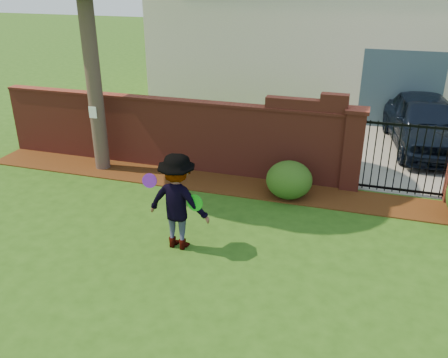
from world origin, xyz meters
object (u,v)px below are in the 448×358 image
(man, at_px, (177,203))
(car, at_px, (427,125))
(frisbee_purple, at_px, (150,181))
(frisbee_green, at_px, (195,203))

(man, bearing_deg, car, -120.14)
(car, bearing_deg, frisbee_purple, -134.92)
(man, height_order, frisbee_green, man)
(frisbee_purple, relative_size, frisbee_green, 0.86)
(car, xyz_separation_m, man, (-4.57, -6.56, 0.15))
(man, relative_size, frisbee_purple, 7.04)
(man, bearing_deg, frisbee_purple, 25.81)
(car, xyz_separation_m, frisbee_purple, (-4.98, -6.72, 0.58))
(frisbee_purple, bearing_deg, man, 21.09)
(car, bearing_deg, man, -133.22)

